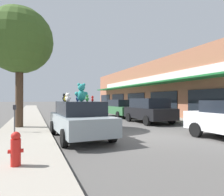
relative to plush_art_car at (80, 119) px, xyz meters
name	(u,v)px	position (x,y,z in m)	size (l,w,h in m)	color
ground_plane	(146,135)	(3.04, -0.50, -0.83)	(260.00, 260.00, 0.00)	#514F4C
sidewalk_near	(21,143)	(-2.28, -0.50, -0.76)	(2.35, 90.00, 0.15)	gray
storefront_row	(210,88)	(15.50, 7.15, 2.00)	(13.56, 37.54, 5.66)	#9E6047
plush_art_car	(80,119)	(0.00, 0.00, 0.00)	(2.20, 4.50, 1.59)	#8C999E
teddy_bear_giant	(81,93)	(0.13, 0.20, 1.15)	(0.60, 0.38, 0.81)	teal
teddy_bear_yellow	(65,99)	(-0.53, 0.53, 0.87)	(0.18, 0.13, 0.23)	yellow
teddy_bear_red	(92,99)	(0.36, -0.75, 0.88)	(0.13, 0.18, 0.24)	red
teddy_bear_white	(68,97)	(-0.61, -0.73, 0.93)	(0.25, 0.22, 0.34)	white
teddy_bear_cream	(67,97)	(-0.58, -0.29, 0.93)	(0.22, 0.27, 0.36)	beige
teddy_bear_black	(64,98)	(-0.51, 0.94, 0.94)	(0.23, 0.27, 0.36)	black
teddy_bear_green	(87,98)	(0.26, -0.29, 0.90)	(0.22, 0.15, 0.29)	green
teddy_bear_blue	(77,98)	(0.12, 1.02, 0.92)	(0.21, 0.24, 0.33)	blue
parked_car_far_center	(149,110)	(5.83, 3.74, 0.09)	(2.13, 4.14, 1.75)	black
parked_car_far_right	(121,108)	(5.83, 8.69, 0.02)	(1.98, 4.78, 1.64)	#336B3D
street_tree	(19,41)	(-2.58, 3.62, 4.10)	(3.66, 3.66, 6.64)	#473323
fire_hydrant	(16,149)	(-2.24, -3.43, -0.28)	(0.33, 0.22, 0.79)	red
parking_meter	(15,115)	(-2.67, 1.84, 0.13)	(0.14, 0.10, 1.27)	#4C4C51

